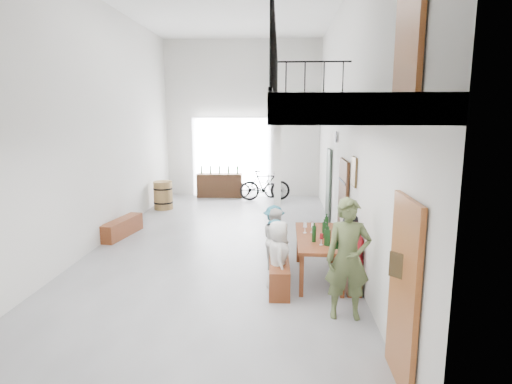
# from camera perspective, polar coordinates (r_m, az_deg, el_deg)

# --- Properties ---
(floor) EXTENTS (12.00, 12.00, 0.00)m
(floor) POSITION_cam_1_polar(r_m,az_deg,el_deg) (9.89, -4.78, -7.02)
(floor) COLOR slate
(floor) RESTS_ON ground
(room_walls) EXTENTS (12.00, 12.00, 12.00)m
(room_walls) POSITION_cam_1_polar(r_m,az_deg,el_deg) (9.45, -5.11, 13.99)
(room_walls) COLOR silver
(room_walls) RESTS_ON ground
(gateway_portal) EXTENTS (2.80, 0.08, 2.80)m
(gateway_portal) POSITION_cam_1_polar(r_m,az_deg,el_deg) (15.46, -3.26, 4.64)
(gateway_portal) COLOR white
(gateway_portal) RESTS_ON ground
(right_wall_decor) EXTENTS (0.07, 8.28, 5.07)m
(right_wall_decor) POSITION_cam_1_polar(r_m,az_deg,el_deg) (7.69, 13.32, 1.01)
(right_wall_decor) COLOR brown
(right_wall_decor) RESTS_ON ground
(balcony) EXTENTS (1.52, 5.62, 4.00)m
(balcony) POSITION_cam_1_polar(r_m,az_deg,el_deg) (6.24, 9.17, 10.29)
(balcony) COLOR silver
(balcony) RESTS_ON ground
(tasting_table) EXTENTS (0.81, 1.95, 0.79)m
(tasting_table) POSITION_cam_1_polar(r_m,az_deg,el_deg) (7.83, 8.36, -6.43)
(tasting_table) COLOR brown
(tasting_table) RESTS_ON ground
(bench_inner) EXTENTS (0.38, 2.12, 0.49)m
(bench_inner) POSITION_cam_1_polar(r_m,az_deg,el_deg) (7.89, 3.06, -9.75)
(bench_inner) COLOR brown
(bench_inner) RESTS_ON ground
(bench_wall) EXTENTS (0.27, 1.80, 0.41)m
(bench_wall) POSITION_cam_1_polar(r_m,az_deg,el_deg) (8.09, 11.89, -9.71)
(bench_wall) COLOR brown
(bench_wall) RESTS_ON ground
(tableware) EXTENTS (0.52, 1.37, 0.35)m
(tableware) POSITION_cam_1_polar(r_m,az_deg,el_deg) (7.68, 8.63, -4.98)
(tableware) COLOR black
(tableware) RESTS_ON tasting_table
(side_bench) EXTENTS (0.58, 1.54, 0.42)m
(side_bench) POSITION_cam_1_polar(r_m,az_deg,el_deg) (10.99, -17.43, -4.55)
(side_bench) COLOR brown
(side_bench) RESTS_ON ground
(oak_barrel) EXTENTS (0.60, 0.60, 0.88)m
(oak_barrel) POSITION_cam_1_polar(r_m,az_deg,el_deg) (13.67, -12.28, -0.43)
(oak_barrel) COLOR brown
(oak_barrel) RESTS_ON ground
(serving_counter) EXTENTS (1.60, 0.48, 0.84)m
(serving_counter) POSITION_cam_1_polar(r_m,az_deg,el_deg) (15.36, -4.87, 0.89)
(serving_counter) COLOR #3E2010
(serving_counter) RESTS_ON ground
(counter_bottles) EXTENTS (1.35, 0.08, 0.28)m
(counter_bottles) POSITION_cam_1_polar(r_m,az_deg,el_deg) (15.29, -4.90, 2.97)
(counter_bottles) COLOR black
(counter_bottles) RESTS_ON serving_counter
(guest_left_a) EXTENTS (0.44, 0.63, 1.23)m
(guest_left_a) POSITION_cam_1_polar(r_m,az_deg,el_deg) (7.20, 2.99, -8.61)
(guest_left_a) COLOR silver
(guest_left_a) RESTS_ON ground
(guest_left_b) EXTENTS (0.40, 0.49, 1.14)m
(guest_left_b) POSITION_cam_1_polar(r_m,az_deg,el_deg) (7.62, 2.93, -7.86)
(guest_left_b) COLOR teal
(guest_left_b) RESTS_ON ground
(guest_left_c) EXTENTS (0.66, 0.72, 1.21)m
(guest_left_c) POSITION_cam_1_polar(r_m,az_deg,el_deg) (8.18, 2.65, -6.32)
(guest_left_c) COLOR silver
(guest_left_c) RESTS_ON ground
(guest_left_d) EXTENTS (0.43, 0.75, 1.15)m
(guest_left_d) POSITION_cam_1_polar(r_m,az_deg,el_deg) (8.67, 2.38, -5.55)
(guest_left_d) COLOR teal
(guest_left_d) RESTS_ON ground
(guest_right_a) EXTENTS (0.31, 0.70, 1.18)m
(guest_right_a) POSITION_cam_1_polar(r_m,az_deg,el_deg) (7.45, 13.20, -8.44)
(guest_right_a) COLOR red
(guest_right_a) RESTS_ON ground
(guest_right_b) EXTENTS (0.53, 1.14, 1.18)m
(guest_right_b) POSITION_cam_1_polar(r_m,az_deg,el_deg) (8.02, 12.35, -7.00)
(guest_right_b) COLOR black
(guest_right_b) RESTS_ON ground
(guest_right_c) EXTENTS (0.38, 0.56, 1.13)m
(guest_right_c) POSITION_cam_1_polar(r_m,az_deg,el_deg) (8.57, 11.97, -6.06)
(guest_right_c) COLOR silver
(guest_right_c) RESTS_ON ground
(host_standing) EXTENTS (0.66, 0.43, 1.79)m
(host_standing) POSITION_cam_1_polar(r_m,az_deg,el_deg) (6.38, 12.16, -8.74)
(host_standing) COLOR #4D5932
(host_standing) RESTS_ON ground
(potted_plant) EXTENTS (0.43, 0.40, 0.38)m
(potted_plant) POSITION_cam_1_polar(r_m,az_deg,el_deg) (10.16, 9.39, -5.53)
(potted_plant) COLOR #214C1C
(potted_plant) RESTS_ON ground
(bicycle_near) EXTENTS (1.57, 0.62, 0.81)m
(bicycle_near) POSITION_cam_1_polar(r_m,az_deg,el_deg) (15.18, 0.14, 0.76)
(bicycle_near) COLOR black
(bicycle_near) RESTS_ON ground
(bicycle_far) EXTENTS (1.79, 0.73, 1.04)m
(bicycle_far) POSITION_cam_1_polar(r_m,az_deg,el_deg) (14.69, 1.20, 0.89)
(bicycle_far) COLOR black
(bicycle_far) RESTS_ON ground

